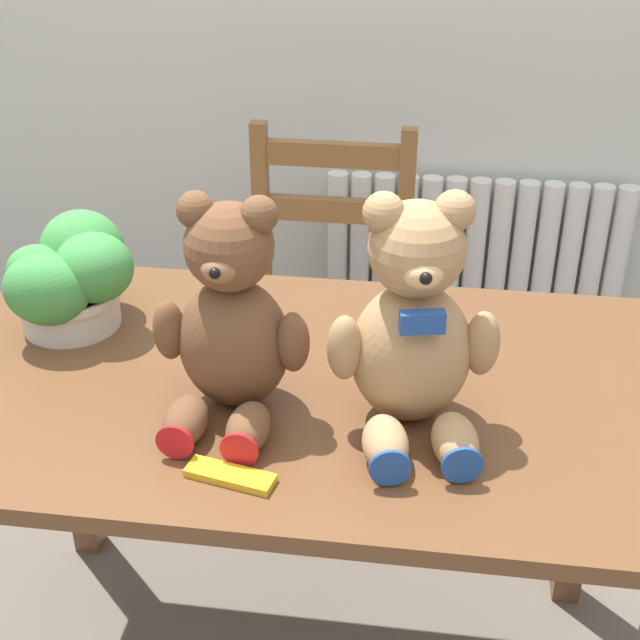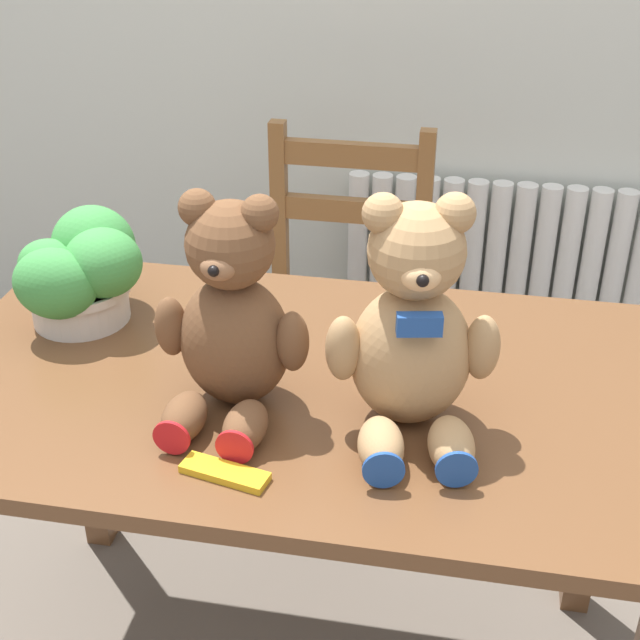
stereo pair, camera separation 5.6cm
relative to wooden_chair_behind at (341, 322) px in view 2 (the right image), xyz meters
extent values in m
cylinder|color=white|center=(-0.03, 0.46, -0.11)|extent=(0.06, 0.06, 0.68)
cylinder|color=white|center=(0.04, 0.46, -0.11)|extent=(0.06, 0.06, 0.68)
cylinder|color=white|center=(0.11, 0.46, -0.11)|extent=(0.06, 0.06, 0.68)
cylinder|color=white|center=(0.18, 0.46, -0.11)|extent=(0.06, 0.06, 0.68)
cylinder|color=white|center=(0.25, 0.46, -0.11)|extent=(0.06, 0.06, 0.68)
cylinder|color=white|center=(0.32, 0.46, -0.11)|extent=(0.06, 0.06, 0.68)
cylinder|color=white|center=(0.38, 0.46, -0.11)|extent=(0.06, 0.06, 0.68)
cylinder|color=white|center=(0.45, 0.46, -0.11)|extent=(0.06, 0.06, 0.68)
cylinder|color=white|center=(0.52, 0.46, -0.11)|extent=(0.06, 0.06, 0.68)
cylinder|color=white|center=(0.59, 0.46, -0.11)|extent=(0.06, 0.06, 0.68)
cylinder|color=white|center=(0.66, 0.46, -0.11)|extent=(0.06, 0.06, 0.68)
cylinder|color=white|center=(0.72, 0.46, -0.11)|extent=(0.06, 0.06, 0.68)
cylinder|color=white|center=(0.79, 0.46, -0.11)|extent=(0.06, 0.06, 0.68)
cube|color=white|center=(0.38, 0.46, -0.43)|extent=(0.89, 0.10, 0.04)
cube|color=brown|center=(0.04, -0.73, 0.30)|extent=(1.25, 0.74, 0.03)
cube|color=brown|center=(-0.53, -0.41, -0.08)|extent=(0.06, 0.06, 0.73)
cube|color=brown|center=(0.62, -0.41, -0.08)|extent=(0.06, 0.06, 0.73)
cube|color=brown|center=(0.00, -0.05, -0.03)|extent=(0.41, 0.40, 0.03)
cube|color=brown|center=(0.19, -0.23, -0.25)|extent=(0.04, 0.04, 0.41)
cube|color=brown|center=(-0.19, -0.23, -0.25)|extent=(0.04, 0.04, 0.41)
cube|color=brown|center=(0.19, 0.13, 0.01)|extent=(0.04, 0.04, 0.93)
cube|color=brown|center=(-0.19, 0.13, 0.01)|extent=(0.04, 0.04, 0.93)
cube|color=brown|center=(0.00, 0.13, 0.40)|extent=(0.33, 0.03, 0.06)
cube|color=brown|center=(0.00, 0.13, 0.26)|extent=(0.33, 0.03, 0.06)
ellipsoid|color=brown|center=(-0.04, -0.81, 0.42)|extent=(0.18, 0.16, 0.22)
sphere|color=brown|center=(-0.04, -0.81, 0.59)|extent=(0.14, 0.14, 0.14)
sphere|color=brown|center=(0.01, -0.81, 0.64)|extent=(0.06, 0.06, 0.06)
sphere|color=brown|center=(-0.08, -0.80, 0.64)|extent=(0.06, 0.06, 0.06)
ellipsoid|color=#8C5F3F|center=(-0.04, -0.86, 0.58)|extent=(0.06, 0.05, 0.04)
sphere|color=black|center=(-0.04, -0.88, 0.58)|extent=(0.02, 0.02, 0.02)
ellipsoid|color=brown|center=(0.06, -0.83, 0.44)|extent=(0.05, 0.05, 0.10)
ellipsoid|color=brown|center=(-0.14, -0.82, 0.44)|extent=(0.05, 0.05, 0.10)
ellipsoid|color=brown|center=(0.01, -0.92, 0.34)|extent=(0.07, 0.11, 0.06)
cylinder|color=red|center=(0.00, -0.97, 0.34)|extent=(0.06, 0.01, 0.06)
ellipsoid|color=brown|center=(-0.09, -0.92, 0.34)|extent=(0.07, 0.11, 0.06)
cylinder|color=red|center=(-0.09, -0.97, 0.34)|extent=(0.06, 0.01, 0.06)
ellipsoid|color=tan|center=(0.24, -0.81, 0.43)|extent=(0.21, 0.19, 0.23)
sphere|color=tan|center=(0.24, -0.81, 0.60)|extent=(0.14, 0.14, 0.14)
sphere|color=tan|center=(0.29, -0.80, 0.66)|extent=(0.06, 0.06, 0.06)
sphere|color=tan|center=(0.19, -0.82, 0.66)|extent=(0.06, 0.06, 0.06)
ellipsoid|color=#E5B279|center=(0.25, -0.86, 0.59)|extent=(0.07, 0.06, 0.04)
sphere|color=black|center=(0.25, -0.88, 0.59)|extent=(0.02, 0.02, 0.02)
ellipsoid|color=tan|center=(0.34, -0.80, 0.45)|extent=(0.06, 0.06, 0.11)
ellipsoid|color=tan|center=(0.14, -0.85, 0.45)|extent=(0.06, 0.06, 0.11)
ellipsoid|color=tan|center=(0.31, -0.91, 0.35)|extent=(0.09, 0.12, 0.07)
cylinder|color=#1E4793|center=(0.32, -0.97, 0.35)|extent=(0.06, 0.02, 0.06)
ellipsoid|color=tan|center=(0.21, -0.93, 0.35)|extent=(0.09, 0.12, 0.07)
cylinder|color=#1E4793|center=(0.22, -0.99, 0.35)|extent=(0.06, 0.02, 0.06)
cube|color=#1E4793|center=(0.25, -0.88, 0.52)|extent=(0.07, 0.03, 0.03)
cylinder|color=beige|center=(-0.39, -0.61, 0.35)|extent=(0.18, 0.18, 0.08)
cylinder|color=beige|center=(-0.39, -0.61, 0.38)|extent=(0.19, 0.19, 0.02)
ellipsoid|color=#3D8E42|center=(-0.33, -0.62, 0.44)|extent=(0.14, 0.13, 0.13)
ellipsoid|color=#3D8E42|center=(-0.38, -0.55, 0.44)|extent=(0.16, 0.14, 0.16)
ellipsoid|color=#3D8E42|center=(-0.44, -0.62, 0.42)|extent=(0.12, 0.09, 0.10)
ellipsoid|color=#3D8E42|center=(-0.40, -0.67, 0.42)|extent=(0.15, 0.11, 0.13)
cube|color=gold|center=(0.00, -1.00, 0.32)|extent=(0.14, 0.07, 0.01)
camera|label=1|loc=(0.26, -1.96, 1.14)|focal=50.00mm
camera|label=2|loc=(0.31, -1.95, 1.14)|focal=50.00mm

